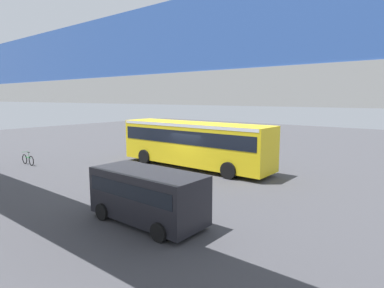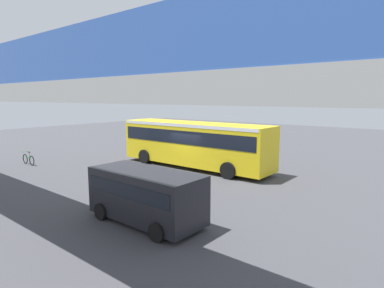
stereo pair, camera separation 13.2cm
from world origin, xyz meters
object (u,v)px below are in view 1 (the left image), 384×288
Objects in this scene: parked_van at (147,193)px; bicycle_green at (28,160)px; traffic_sign at (254,141)px; city_bus at (194,141)px.

parked_van reaches higher than bicycle_green.
parked_van is at bearing 97.41° from traffic_sign.
parked_van is at bearing 118.40° from city_bus.
city_bus is 2.40× the size of parked_van.
bicycle_green is at bearing 34.94° from city_bus.
bicycle_green is (14.84, -2.08, -0.81)m from parked_van.
parked_van is 11.53m from traffic_sign.
city_bus reaches higher than bicycle_green.
city_bus reaches higher than traffic_sign.
traffic_sign is (-13.36, -9.33, 1.52)m from bicycle_green.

